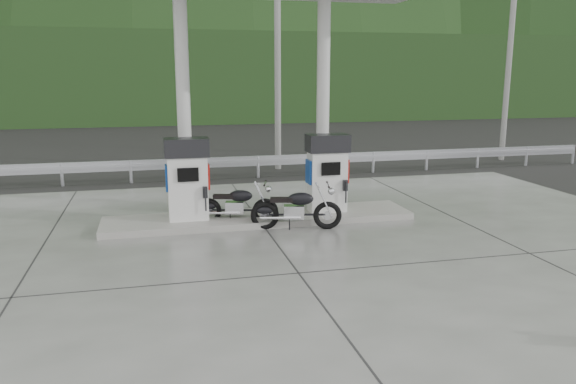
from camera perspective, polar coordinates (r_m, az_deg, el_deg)
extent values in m
plane|color=black|center=(10.54, -0.30, -6.51)|extent=(160.00, 160.00, 0.00)
cube|color=slate|center=(10.54, -0.30, -6.46)|extent=(18.00, 14.00, 0.02)
cube|color=gray|center=(12.86, -2.88, -2.65)|extent=(7.00, 1.40, 0.15)
cylinder|color=silver|center=(12.66, -10.57, 8.74)|extent=(0.30, 0.30, 5.00)
cylinder|color=silver|center=(13.23, 3.57, 9.06)|extent=(0.30, 0.30, 5.00)
cube|color=black|center=(21.61, -7.38, 3.03)|extent=(60.00, 7.00, 0.01)
cylinder|color=gray|center=(19.71, -1.07, 13.92)|extent=(0.22, 0.22, 8.00)
cylinder|color=gray|center=(23.39, 21.58, 12.81)|extent=(0.22, 0.22, 8.00)
cube|color=black|center=(39.79, -10.55, 11.34)|extent=(80.00, 6.00, 6.00)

